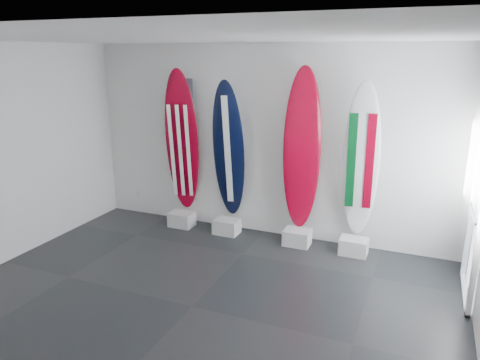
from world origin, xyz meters
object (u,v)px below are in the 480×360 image
at_px(surfboard_usa, 182,142).
at_px(surfboard_navy, 229,151).
at_px(surfboard_swiss, 302,150).
at_px(surfboard_italy, 361,162).

distance_m(surfboard_usa, surfboard_navy, 0.84).
bearing_deg(surfboard_usa, surfboard_navy, -14.29).
xyz_separation_m(surfboard_usa, surfboard_swiss, (2.03, 0.00, 0.03)).
relative_size(surfboard_navy, surfboard_swiss, 0.92).
distance_m(surfboard_swiss, surfboard_italy, 0.86).
xyz_separation_m(surfboard_navy, surfboard_swiss, (1.19, 0.00, 0.11)).
distance_m(surfboard_usa, surfboard_italy, 2.88).
bearing_deg(surfboard_navy, surfboard_usa, 174.02).
height_order(surfboard_usa, surfboard_navy, surfboard_usa).
bearing_deg(surfboard_swiss, surfboard_italy, -17.58).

